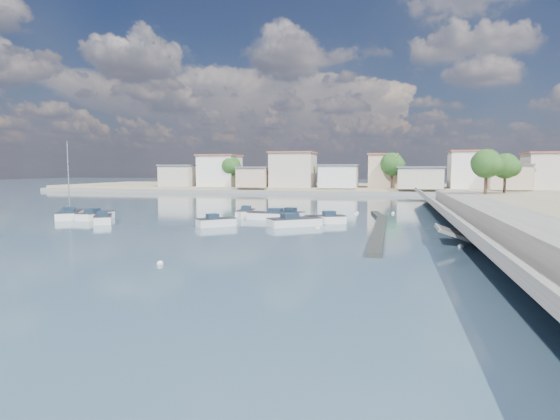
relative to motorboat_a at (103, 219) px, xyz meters
name	(u,v)px	position (x,y,z in m)	size (l,w,h in m)	color
ground	(338,205)	(21.54, 29.54, -0.38)	(400.00, 400.00, 0.00)	#2A4255
seawall_walkway	(509,221)	(40.04, 2.54, 0.52)	(5.00, 90.00, 1.80)	slate
breakwater	(379,226)	(28.45, 2.23, -0.21)	(2.00, 31.02, 0.35)	black
far_shore_land	(360,188)	(21.54, 81.54, 0.32)	(160.00, 40.00, 1.40)	gray
far_shore_quay	(354,193)	(21.54, 60.54, 0.02)	(160.00, 2.50, 0.80)	slate
far_town	(404,172)	(32.26, 66.46, 4.56)	(113.01, 12.80, 8.35)	beige
shore_trees	(394,166)	(29.88, 57.66, 5.84)	(74.56, 38.32, 7.92)	#38281E
motorboat_a	(103,219)	(0.00, 0.00, 0.00)	(3.71, 4.55, 1.48)	white
motorboat_b	(218,223)	(12.93, -0.14, 0.00)	(3.75, 3.62, 1.48)	white
motorboat_c	(269,216)	(16.17, 7.26, 0.00)	(5.81, 2.39, 1.48)	white
motorboat_d	(323,220)	(22.68, 4.79, 0.00)	(4.62, 3.19, 1.48)	white
motorboat_e	(97,216)	(-2.86, 3.02, 0.00)	(2.04, 5.24, 1.48)	white
motorboat_f	(286,215)	(17.83, 8.73, 0.00)	(4.38, 2.83, 1.48)	white
motorboat_g	(245,214)	(12.81, 9.08, 0.00)	(2.13, 4.85, 1.48)	white
motorboat_h	(297,222)	(20.47, 2.04, 0.00)	(5.43, 4.80, 1.48)	white
sailboat	(70,214)	(-6.73, 3.55, 0.03)	(5.23, 6.86, 9.00)	white
mooring_buoys	(351,225)	(25.69, 3.78, -0.33)	(18.63, 36.22, 0.40)	white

